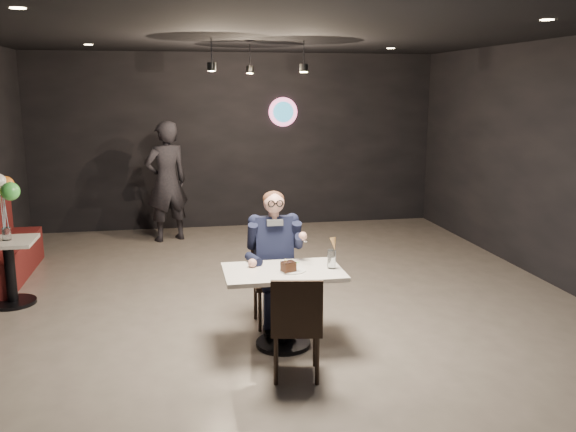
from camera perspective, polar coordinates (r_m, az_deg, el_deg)
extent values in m
plane|color=slate|center=(6.64, -0.50, -9.35)|extent=(9.00, 9.00, 0.00)
cube|color=black|center=(8.18, -3.06, 15.19)|extent=(1.40, 1.20, 0.36)
cube|color=white|center=(5.80, -0.45, -8.61)|extent=(1.10, 0.70, 0.75)
cube|color=black|center=(6.29, -1.34, -6.15)|extent=(0.42, 0.46, 0.92)
cube|color=black|center=(5.20, 0.77, -10.10)|extent=(0.49, 0.53, 0.92)
cube|color=black|center=(6.21, -1.35, -3.87)|extent=(0.60, 0.80, 1.44)
cylinder|color=white|center=(5.64, 0.46, -5.13)|extent=(0.24, 0.24, 0.01)
cube|color=black|center=(5.59, 0.04, -4.78)|extent=(0.14, 0.13, 0.08)
ellipsoid|color=green|center=(5.58, 0.74, -4.38)|extent=(0.07, 0.04, 0.01)
cylinder|color=silver|center=(5.72, 4.10, -4.05)|extent=(0.08, 0.08, 0.18)
cone|color=tan|center=(5.66, 4.31, -2.63)|extent=(0.07, 0.07, 0.12)
cube|color=#4C1013|center=(8.54, -25.00, -2.15)|extent=(0.50, 2.00, 1.00)
cube|color=white|center=(7.56, -24.54, -4.91)|extent=(0.58, 0.58, 0.73)
cylinder|color=silver|center=(7.45, -24.84, -1.52)|extent=(0.09, 0.09, 0.14)
cube|color=yellow|center=(7.37, -25.10, 1.38)|extent=(0.37, 0.37, 0.61)
imported|color=black|center=(9.85, -11.29, 3.19)|extent=(0.82, 0.70, 1.91)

